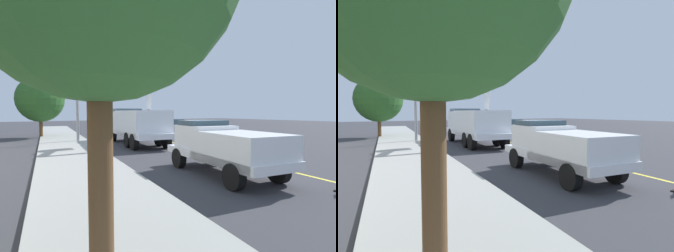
{
  "view_description": "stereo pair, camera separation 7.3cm",
  "coord_description": "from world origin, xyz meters",
  "views": [
    {
      "loc": [
        -14.75,
        11.1,
        2.42
      ],
      "look_at": [
        1.34,
        0.79,
        1.4
      ],
      "focal_mm": 28.35,
      "sensor_mm": 36.0,
      "label": 1
    },
    {
      "loc": [
        -14.79,
        11.03,
        2.42
      ],
      "look_at": [
        1.34,
        0.79,
        1.4
      ],
      "focal_mm": 28.35,
      "sensor_mm": 36.0,
      "label": 2
    }
  ],
  "objects": [
    {
      "name": "sidewalk_far_side",
      "position": [
        1.03,
        7.59,
        0.06
      ],
      "size": [
        59.94,
        11.68,
        0.12
      ],
      "primitive_type": "cube",
      "rotation": [
        0.0,
        0.0,
        -0.14
      ],
      "color": "#9E9E99",
      "rests_on": "ground"
    },
    {
      "name": "utility_bucket_truck",
      "position": [
        3.19,
        2.39,
        1.61
      ],
      "size": [
        8.46,
        3.59,
        6.92
      ],
      "color": "white",
      "rests_on": "ground"
    },
    {
      "name": "traffic_signal_mast",
      "position": [
        4.87,
        6.03,
        6.21
      ],
      "size": [
        6.3,
        1.14,
        8.57
      ],
      "color": "gray",
      "rests_on": "ground"
    },
    {
      "name": "street_tree_right",
      "position": [
        12.51,
        7.76,
        3.63
      ],
      "size": [
        4.31,
        4.31,
        5.79
      ],
      "color": "brown",
      "rests_on": "ground"
    },
    {
      "name": "passing_minivan",
      "position": [
        8.41,
        -3.93,
        0.97
      ],
      "size": [
        5.01,
        2.53,
        1.69
      ],
      "color": "silver",
      "rests_on": "ground"
    },
    {
      "name": "ground",
      "position": [
        0.0,
        0.0,
        0.0
      ],
      "size": [
        120.0,
        120.0,
        0.0
      ],
      "primitive_type": "plane",
      "color": "#38383D"
    },
    {
      "name": "service_pickup_truck",
      "position": [
        -7.38,
        3.86,
        1.12
      ],
      "size": [
        5.83,
        2.84,
        2.06
      ],
      "color": "white",
      "rests_on": "ground"
    },
    {
      "name": "lane_centre_stripe",
      "position": [
        0.0,
        0.0,
        0.0
      ],
      "size": [
        49.56,
        6.92,
        0.01
      ],
      "primitive_type": "cube",
      "rotation": [
        0.0,
        0.0,
        -0.14
      ],
      "color": "yellow",
      "rests_on": "ground"
    },
    {
      "name": "traffic_cone_mid_front",
      "position": [
        6.87,
        0.12,
        0.39
      ],
      "size": [
        0.4,
        0.4,
        0.79
      ],
      "color": "black",
      "rests_on": "ground"
    }
  ]
}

